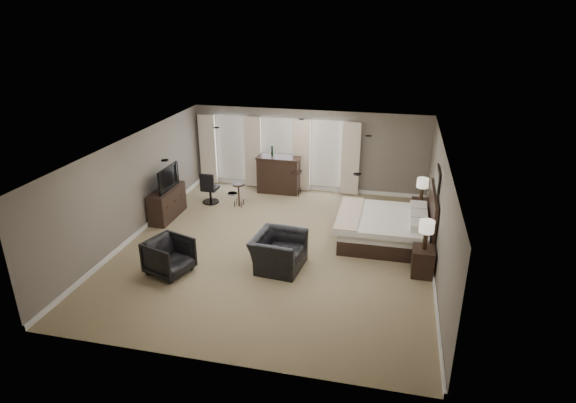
% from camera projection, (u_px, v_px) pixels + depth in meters
% --- Properties ---
extents(room, '(7.60, 8.60, 2.64)m').
position_uv_depth(room, '(276.00, 199.00, 11.44)').
color(room, '#837353').
rests_on(room, ground).
extents(window_bay, '(5.25, 0.20, 2.30)m').
position_uv_depth(window_bay, '(277.00, 153.00, 15.40)').
color(window_bay, silver).
rests_on(window_bay, room).
extents(bed, '(2.26, 2.16, 1.44)m').
position_uv_depth(bed, '(386.00, 215.00, 11.99)').
color(bed, silver).
rests_on(bed, ground).
extents(nightstand_near, '(0.48, 0.58, 0.63)m').
position_uv_depth(nightstand_near, '(423.00, 261.00, 10.65)').
color(nightstand_near, black).
rests_on(nightstand_near, ground).
extents(nightstand_far, '(0.47, 0.57, 0.63)m').
position_uv_depth(nightstand_far, '(420.00, 211.00, 13.27)').
color(nightstand_far, black).
rests_on(nightstand_far, ground).
extents(lamp_near, '(0.32, 0.32, 0.67)m').
position_uv_depth(lamp_near, '(426.00, 235.00, 10.40)').
color(lamp_near, beige).
rests_on(lamp_near, nightstand_near).
extents(lamp_far, '(0.31, 0.31, 0.65)m').
position_uv_depth(lamp_far, '(422.00, 190.00, 13.03)').
color(lamp_far, beige).
rests_on(lamp_far, nightstand_far).
extents(wall_art, '(0.04, 0.96, 0.56)m').
position_uv_depth(wall_art, '(437.00, 180.00, 11.37)').
color(wall_art, slate).
rests_on(wall_art, room).
extents(dresser, '(0.48, 1.48, 0.86)m').
position_uv_depth(dresser, '(167.00, 203.00, 13.50)').
color(dresser, black).
rests_on(dresser, ground).
extents(tv, '(0.65, 1.13, 0.15)m').
position_uv_depth(tv, '(166.00, 186.00, 13.31)').
color(tv, black).
rests_on(tv, dresser).
extents(armchair_near, '(0.92, 1.30, 1.07)m').
position_uv_depth(armchair_near, '(278.00, 246.00, 10.87)').
color(armchair_near, black).
rests_on(armchair_near, ground).
extents(armchair_far, '(1.05, 1.08, 0.90)m').
position_uv_depth(armchair_far, '(169.00, 255.00, 10.65)').
color(armchair_far, black).
rests_on(armchair_far, ground).
extents(bar_counter, '(1.36, 0.71, 1.19)m').
position_uv_depth(bar_counter, '(279.00, 174.00, 15.34)').
color(bar_counter, black).
rests_on(bar_counter, ground).
extents(bar_stool_left, '(0.34, 0.34, 0.71)m').
position_uv_depth(bar_stool_left, '(239.00, 195.00, 14.30)').
color(bar_stool_left, black).
rests_on(bar_stool_left, ground).
extents(bar_stool_right, '(0.41, 0.41, 0.81)m').
position_uv_depth(bar_stool_right, '(296.00, 183.00, 15.11)').
color(bar_stool_right, black).
rests_on(bar_stool_right, ground).
extents(desk_chair, '(0.51, 0.51, 0.98)m').
position_uv_depth(desk_chair, '(210.00, 187.00, 14.50)').
color(desk_chair, black).
rests_on(desk_chair, ground).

